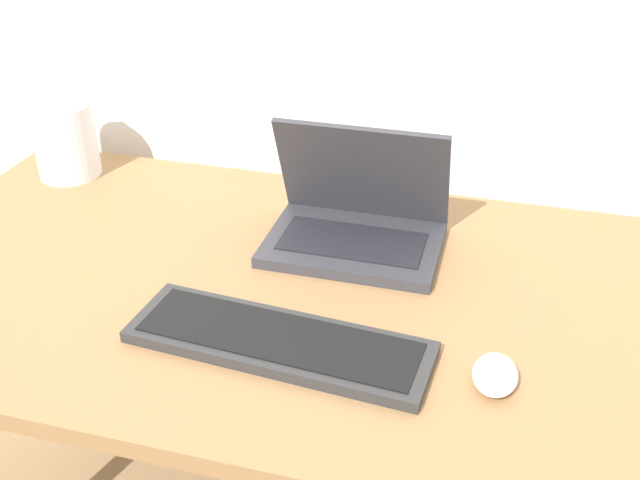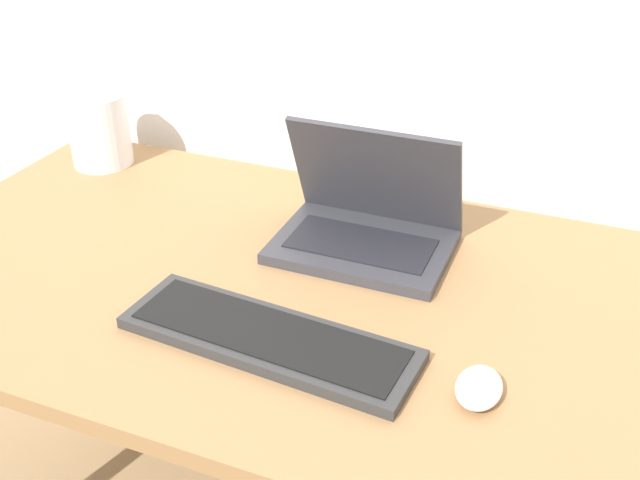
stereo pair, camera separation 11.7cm
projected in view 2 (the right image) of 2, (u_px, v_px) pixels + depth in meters
The scene contains 5 objects.
desk at pixel (272, 316), 1.31m from camera, with size 1.37×0.80×0.75m.
laptop at pixel (367, 221), 1.33m from camera, with size 0.31×0.22×0.22m.
keyboard at pixel (269, 338), 1.10m from camera, with size 0.46×0.17×0.02m.
mouse at pixel (479, 388), 1.00m from camera, with size 0.06×0.09×0.03m.
vase at pixel (97, 116), 1.61m from camera, with size 0.13×0.13×0.23m.
Camera 2 is at (0.48, -0.55, 1.45)m, focal length 42.00 mm.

